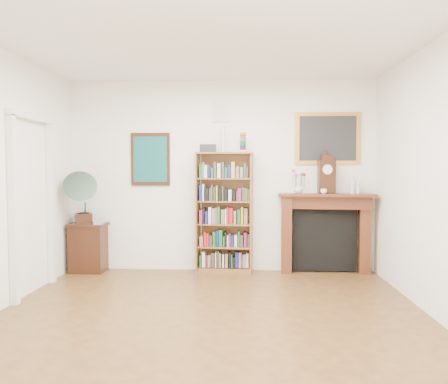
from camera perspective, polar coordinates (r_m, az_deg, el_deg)
name	(u,v)px	position (r m, az deg, el deg)	size (l,w,h in m)	color
room	(207,181)	(3.96, -2.28, 1.48)	(4.51, 5.01, 2.81)	#513018
door_casing	(33,189)	(5.74, -23.66, 0.33)	(0.08, 1.02, 2.17)	white
teal_poster	(150,159)	(6.57, -9.59, 4.23)	(0.58, 0.04, 0.78)	black
small_picture	(221,111)	(6.49, -0.39, 10.50)	(0.26, 0.04, 0.30)	white
gilt_painting	(328,138)	(6.55, 13.38, 6.83)	(0.95, 0.04, 0.75)	#C48832
bookshelf	(225,206)	(6.31, 0.07, -1.82)	(0.83, 0.36, 2.01)	brown
side_cabinet	(88,248)	(6.74, -17.30, -6.94)	(0.52, 0.38, 0.71)	black
fireplace	(325,226)	(6.50, 13.07, -4.35)	(1.39, 0.46, 1.16)	#4D2312
gramophone	(80,194)	(6.59, -18.30, -0.29)	(0.66, 0.72, 0.76)	black
cd_stack	(98,222)	(6.50, -16.07, -3.75)	(0.12, 0.12, 0.08)	#B3B4C0
mantel_clock	(327,175)	(6.43, 13.25, 2.18)	(0.25, 0.15, 0.55)	black
flower_vase	(299,189)	(6.35, 9.71, 0.44)	(0.13, 0.13, 0.14)	silver
teacup	(324,191)	(6.31, 12.90, 0.09)	(0.09, 0.09, 0.07)	white
bottle_left	(352,185)	(6.48, 16.42, 0.87)	(0.07, 0.07, 0.24)	silver
bottle_right	(358,187)	(6.50, 17.13, 0.69)	(0.06, 0.06, 0.20)	silver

